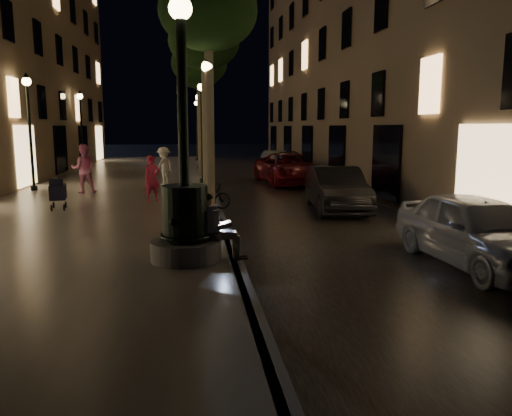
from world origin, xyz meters
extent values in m
plane|color=black|center=(0.00, 15.00, 0.00)|extent=(120.00, 120.00, 0.00)
cube|color=black|center=(3.00, 15.00, 0.01)|extent=(6.00, 45.00, 0.02)
cube|color=#69655D|center=(-4.00, 15.00, 0.10)|extent=(8.00, 45.00, 0.20)
cube|color=#59595B|center=(0.00, 15.00, 0.10)|extent=(0.25, 45.00, 0.20)
cube|color=#856F53|center=(10.00, 18.00, 7.50)|extent=(8.00, 36.00, 15.00)
cylinder|color=#59595B|center=(-1.00, 2.00, 0.40)|extent=(1.40, 1.40, 0.40)
cylinder|color=black|center=(-1.00, 2.00, 1.15)|extent=(0.90, 0.90, 1.10)
torus|color=black|center=(-1.00, 2.00, 0.70)|extent=(1.04, 1.04, 0.10)
torus|color=black|center=(-1.00, 2.00, 1.55)|extent=(0.89, 0.89, 0.09)
cylinder|color=black|center=(-1.00, 2.00, 3.30)|extent=(0.20, 0.20, 3.20)
sphere|color=#FFD88C|center=(-1.00, 2.00, 5.00)|extent=(0.44, 0.44, 0.44)
cube|color=tan|center=(-0.45, 2.00, 0.69)|extent=(0.36, 0.24, 0.18)
cube|color=silver|center=(-0.51, 2.00, 1.03)|extent=(0.44, 0.26, 0.56)
sphere|color=tan|center=(-0.54, 2.00, 1.39)|extent=(0.21, 0.21, 0.21)
sphere|color=black|center=(-0.55, 2.00, 1.43)|extent=(0.21, 0.21, 0.21)
cube|color=tan|center=(-0.21, 1.91, 0.69)|extent=(0.45, 0.13, 0.14)
cube|color=tan|center=(-0.21, 2.09, 0.69)|extent=(0.45, 0.13, 0.14)
cube|color=tan|center=(0.00, 1.91, 0.44)|extent=(0.13, 0.12, 0.49)
cube|color=tan|center=(0.00, 2.09, 0.44)|extent=(0.13, 0.12, 0.49)
cube|color=black|center=(0.10, 1.91, 0.21)|extent=(0.26, 0.10, 0.03)
cube|color=black|center=(0.10, 2.09, 0.21)|extent=(0.26, 0.10, 0.03)
cube|color=black|center=(-0.19, 2.00, 0.77)|extent=(0.24, 0.33, 0.02)
cube|color=black|center=(-0.35, 2.00, 0.88)|extent=(0.09, 0.33, 0.21)
cube|color=#B2C5FF|center=(-0.34, 2.00, 0.88)|extent=(0.06, 0.30, 0.18)
cylinder|color=#6B604C|center=(-0.25, 8.00, 2.70)|extent=(0.28, 0.28, 5.00)
ellipsoid|color=black|center=(-0.25, 8.00, 6.30)|extent=(3.00, 3.00, 2.40)
cylinder|color=#6B604C|center=(-0.20, 14.00, 2.75)|extent=(0.28, 0.28, 5.10)
ellipsoid|color=black|center=(-0.20, 14.00, 6.40)|extent=(3.00, 3.00, 2.40)
cylinder|color=#6B604C|center=(-0.30, 20.00, 2.65)|extent=(0.28, 0.28, 4.90)
ellipsoid|color=black|center=(-0.30, 20.00, 6.20)|extent=(3.00, 3.00, 2.40)
cylinder|color=#6B604C|center=(-0.22, 26.00, 2.80)|extent=(0.28, 0.28, 5.20)
ellipsoid|color=black|center=(-0.22, 26.00, 6.50)|extent=(3.00, 3.00, 2.40)
cylinder|color=black|center=(-0.30, 8.00, 0.30)|extent=(0.28, 0.28, 0.20)
cylinder|color=black|center=(-0.30, 8.00, 2.40)|extent=(0.12, 0.12, 4.40)
sphere|color=#FFD88C|center=(-0.30, 8.00, 4.65)|extent=(0.36, 0.36, 0.36)
cone|color=black|center=(-0.30, 8.00, 4.90)|extent=(0.30, 0.30, 0.22)
cylinder|color=black|center=(-0.30, 16.00, 0.30)|extent=(0.28, 0.28, 0.20)
cylinder|color=black|center=(-0.30, 16.00, 2.40)|extent=(0.12, 0.12, 4.40)
sphere|color=#FFD88C|center=(-0.30, 16.00, 4.65)|extent=(0.36, 0.36, 0.36)
cone|color=black|center=(-0.30, 16.00, 4.90)|extent=(0.30, 0.30, 0.22)
cylinder|color=black|center=(-0.30, 24.00, 0.30)|extent=(0.28, 0.28, 0.20)
cylinder|color=black|center=(-0.30, 24.00, 2.40)|extent=(0.12, 0.12, 4.40)
sphere|color=#FFD88C|center=(-0.30, 24.00, 4.65)|extent=(0.36, 0.36, 0.36)
cone|color=black|center=(-0.30, 24.00, 4.90)|extent=(0.30, 0.30, 0.22)
cylinder|color=black|center=(-0.30, 32.00, 0.30)|extent=(0.28, 0.28, 0.20)
cylinder|color=black|center=(-0.30, 32.00, 2.40)|extent=(0.12, 0.12, 4.40)
sphere|color=#FFD88C|center=(-0.30, 32.00, 4.65)|extent=(0.36, 0.36, 0.36)
cone|color=black|center=(-0.30, 32.00, 4.90)|extent=(0.30, 0.30, 0.22)
cylinder|color=black|center=(-7.40, 14.00, 0.30)|extent=(0.28, 0.28, 0.20)
cylinder|color=black|center=(-7.40, 14.00, 2.40)|extent=(0.12, 0.12, 4.40)
sphere|color=#FFD88C|center=(-7.40, 14.00, 4.65)|extent=(0.36, 0.36, 0.36)
cone|color=black|center=(-7.40, 14.00, 4.90)|extent=(0.30, 0.30, 0.22)
cylinder|color=black|center=(-7.40, 24.00, 0.30)|extent=(0.28, 0.28, 0.20)
cylinder|color=black|center=(-7.40, 24.00, 2.40)|extent=(0.12, 0.12, 4.40)
sphere|color=#FFD88C|center=(-7.40, 24.00, 4.65)|extent=(0.36, 0.36, 0.36)
cone|color=black|center=(-7.40, 24.00, 4.90)|extent=(0.30, 0.30, 0.22)
cube|color=black|center=(-5.11, 8.75, 0.77)|extent=(0.58, 0.84, 0.47)
cube|color=black|center=(-5.05, 8.39, 1.08)|extent=(0.44, 0.24, 0.30)
cylinder|color=black|center=(-5.25, 8.41, 0.30)|extent=(0.07, 0.21, 0.21)
cylinder|color=black|center=(-4.88, 8.47, 0.30)|extent=(0.07, 0.21, 0.21)
cylinder|color=black|center=(-5.34, 9.03, 0.30)|extent=(0.07, 0.21, 0.21)
cylinder|color=black|center=(-4.97, 9.08, 0.30)|extent=(0.07, 0.21, 0.21)
cylinder|color=black|center=(-5.17, 9.16, 1.19)|extent=(0.10, 0.46, 0.29)
imported|color=#B0B2B8|center=(4.91, 1.50, 0.75)|extent=(1.97, 4.47, 1.50)
imported|color=black|center=(4.01, 8.46, 0.74)|extent=(1.98, 4.64, 1.49)
imported|color=maroon|center=(4.00, 16.59, 0.77)|extent=(3.05, 5.76, 1.54)
imported|color=#29292D|center=(5.20, 22.36, 0.66)|extent=(2.16, 4.65, 1.31)
imported|color=#9B9A96|center=(4.71, 24.55, 0.64)|extent=(1.50, 3.95, 1.29)
imported|color=#D62A53|center=(-2.22, 10.09, 1.02)|extent=(0.71, 0.62, 1.64)
imported|color=pink|center=(-5.10, 12.82, 1.18)|extent=(1.07, 0.90, 1.96)
imported|color=white|center=(-2.09, 15.36, 1.07)|extent=(1.21, 1.27, 1.73)
imported|color=black|center=(-0.40, 8.07, 0.62)|extent=(1.66, 0.81, 0.84)
camera|label=1|loc=(-0.88, -7.80, 2.83)|focal=35.00mm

